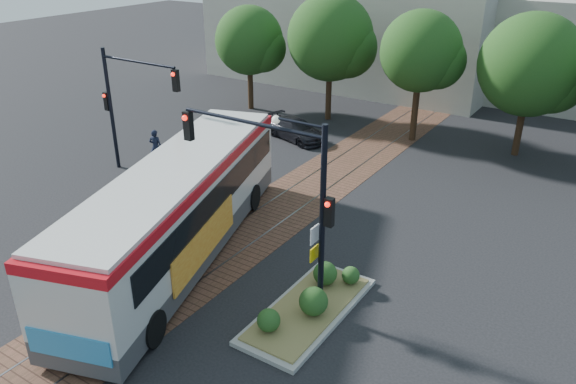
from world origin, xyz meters
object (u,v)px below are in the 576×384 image
object	(u,v)px
city_bus	(180,205)
parked_car	(295,129)
signal_pole_main	(287,184)
traffic_island	(311,302)
signal_pole_left	(125,96)
officer	(156,147)

from	to	relation	value
city_bus	parked_car	xyz separation A→B (m)	(-3.28, 12.95, -1.41)
city_bus	signal_pole_main	xyz separation A→B (m)	(4.79, -0.32, 2.15)
traffic_island	signal_pole_left	distance (m)	14.50
traffic_island	signal_pole_left	world-z (taller)	signal_pole_left
signal_pole_main	traffic_island	bearing A→B (deg)	-5.36
officer	traffic_island	bearing A→B (deg)	133.46
signal_pole_main	signal_pole_left	distance (m)	13.14
city_bus	signal_pole_main	bearing A→B (deg)	-21.52
traffic_island	city_bus	bearing A→B (deg)	175.95
signal_pole_main	signal_pole_left	world-z (taller)	signal_pole_main
signal_pole_left	signal_pole_main	bearing A→B (deg)	-21.45
traffic_island	officer	world-z (taller)	officer
officer	parked_car	world-z (taller)	officer
city_bus	parked_car	bearing A→B (deg)	86.47
signal_pole_left	parked_car	bearing A→B (deg)	63.82
city_bus	signal_pole_left	bearing A→B (deg)	131.18
parked_car	city_bus	bearing A→B (deg)	-148.82
signal_pole_main	parked_car	xyz separation A→B (m)	(-8.07, 13.27, -3.56)
city_bus	parked_car	size ratio (longest dim) A/B	3.31
signal_pole_main	officer	xyz separation A→B (m)	(-12.06, 6.22, -3.25)
traffic_island	signal_pole_main	size ratio (longest dim) A/B	0.87
city_bus	officer	bearing A→B (deg)	123.18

